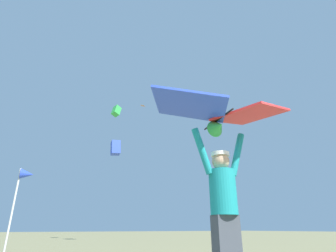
{
  "coord_description": "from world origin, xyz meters",
  "views": [
    {
      "loc": [
        -2.23,
        -2.5,
        0.67
      ],
      "look_at": [
        0.06,
        1.57,
        2.48
      ],
      "focal_mm": 28.25,
      "sensor_mm": 36.0,
      "label": 1
    }
  ],
  "objects": [
    {
      "name": "held_stunt_kite",
      "position": [
        0.04,
        0.05,
        2.15
      ],
      "size": [
        2.09,
        1.26,
        0.43
      ],
      "color": "black"
    },
    {
      "name": "distant_kite_blue_low_right",
      "position": [
        2.55,
        12.53,
        5.23
      ],
      "size": [
        0.62,
        0.66,
        0.89
      ],
      "color": "blue"
    },
    {
      "name": "kite_flyer_person",
      "position": [
        0.06,
        0.15,
        0.94
      ],
      "size": [
        0.81,
        0.39,
        1.92
      ],
      "color": "#424751",
      "rests_on": "ground"
    },
    {
      "name": "distant_kite_green_high_right",
      "position": [
        2.72,
        13.51,
        8.12
      ],
      "size": [
        0.7,
        0.67,
        0.83
      ],
      "color": "green"
    },
    {
      "name": "distant_kite_orange_low_left",
      "position": [
        10.74,
        27.54,
        16.3
      ],
      "size": [
        0.61,
        0.58,
        0.27
      ],
      "color": "orange"
    },
    {
      "name": "marker_flag",
      "position": [
        -2.12,
        4.33,
        1.69
      ],
      "size": [
        0.3,
        0.24,
        1.94
      ],
      "color": "silver",
      "rests_on": "ground"
    }
  ]
}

